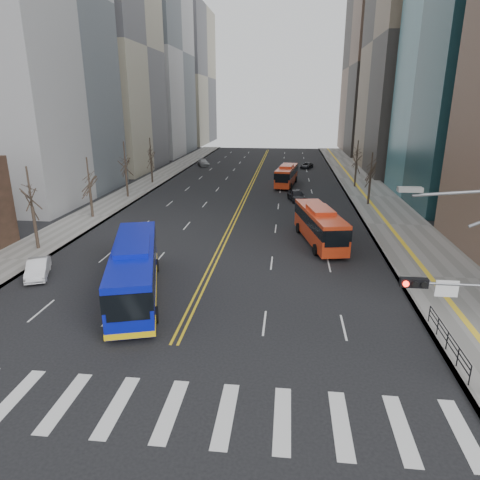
# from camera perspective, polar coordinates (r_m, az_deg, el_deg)

# --- Properties ---
(ground) EXTENTS (220.00, 220.00, 0.00)m
(ground) POSITION_cam_1_polar(r_m,az_deg,el_deg) (20.03, -12.74, -21.04)
(ground) COLOR black
(sidewalk_right) EXTENTS (7.00, 130.00, 0.15)m
(sidewalk_right) POSITION_cam_1_polar(r_m,az_deg,el_deg) (61.97, 17.29, 5.55)
(sidewalk_right) COLOR slate
(sidewalk_right) RESTS_ON ground
(sidewalk_left) EXTENTS (5.00, 130.00, 0.15)m
(sidewalk_left) POSITION_cam_1_polar(r_m,az_deg,el_deg) (64.81, -13.89, 6.35)
(sidewalk_left) COLOR slate
(sidewalk_left) RESTS_ON ground
(crosswalk) EXTENTS (26.70, 4.00, 0.01)m
(crosswalk) POSITION_cam_1_polar(r_m,az_deg,el_deg) (20.02, -12.75, -21.02)
(crosswalk) COLOR silver
(crosswalk) RESTS_ON ground
(centerline) EXTENTS (0.55, 100.00, 0.01)m
(centerline) POSITION_cam_1_polar(r_m,az_deg,el_deg) (70.92, 1.68, 7.76)
(centerline) COLOR gold
(centerline) RESTS_ON ground
(office_towers) EXTENTS (83.00, 134.00, 58.00)m
(office_towers) POSITION_cam_1_polar(r_m,az_deg,el_deg) (84.07, 2.80, 25.70)
(office_towers) COLOR gray
(office_towers) RESTS_ON ground
(pedestrian_railing) EXTENTS (0.06, 6.06, 1.02)m
(pedestrian_railing) POSITION_cam_1_polar(r_m,az_deg,el_deg) (25.12, 25.94, -11.64)
(pedestrian_railing) COLOR black
(pedestrian_railing) RESTS_ON sidewalk_right
(street_trees) EXTENTS (35.20, 47.20, 7.60)m
(street_trees) POSITION_cam_1_polar(r_m,az_deg,el_deg) (51.38, -8.36, 9.22)
(street_trees) COLOR #2E251C
(street_trees) RESTS_ON ground
(blue_bus) EXTENTS (6.24, 12.98, 3.69)m
(blue_bus) POSITION_cam_1_polar(r_m,az_deg,el_deg) (29.27, -13.88, -3.70)
(blue_bus) COLOR #0B15A7
(blue_bus) RESTS_ON ground
(red_bus_near) EXTENTS (4.49, 10.74, 3.34)m
(red_bus_near) POSITION_cam_1_polar(r_m,az_deg,el_deg) (39.88, 10.58, 2.18)
(red_bus_near) COLOR red
(red_bus_near) RESTS_ON ground
(red_bus_far) EXTENTS (3.61, 10.21, 3.20)m
(red_bus_far) POSITION_cam_1_polar(r_m,az_deg,el_deg) (67.78, 6.22, 8.72)
(red_bus_far) COLOR red
(red_bus_far) RESTS_ON ground
(car_white) EXTENTS (2.87, 4.24, 1.32)m
(car_white) POSITION_cam_1_polar(r_m,az_deg,el_deg) (35.25, -25.35, -3.45)
(car_white) COLOR silver
(car_white) RESTS_ON ground
(car_dark_mid) EXTENTS (2.82, 4.76, 1.52)m
(car_dark_mid) POSITION_cam_1_polar(r_m,az_deg,el_deg) (57.14, 7.56, 5.92)
(car_dark_mid) COLOR black
(car_dark_mid) RESTS_ON ground
(car_silver) EXTENTS (3.43, 4.84, 1.30)m
(car_silver) POSITION_cam_1_polar(r_m,az_deg,el_deg) (89.52, -4.91, 10.24)
(car_silver) COLOR #9A9B9F
(car_silver) RESTS_ON ground
(car_dark_far) EXTENTS (2.94, 4.23, 1.07)m
(car_dark_far) POSITION_cam_1_polar(r_m,az_deg,el_deg) (86.87, 8.88, 9.78)
(car_dark_far) COLOR black
(car_dark_far) RESTS_ON ground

